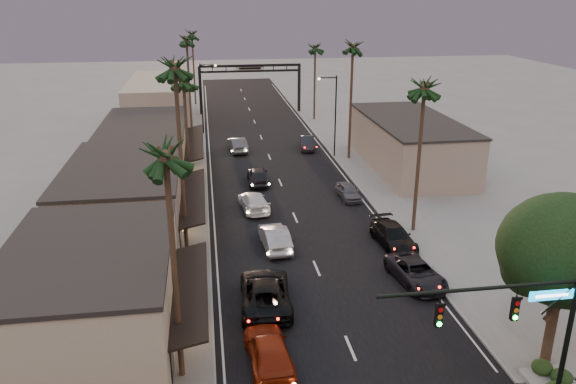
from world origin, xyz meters
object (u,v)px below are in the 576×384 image
object	(u,v)px
streetlight_left	(204,93)
oncoming_red	(269,351)
traffic_signal	(529,318)
palm_far	(192,32)
curbside_near	(416,272)
oncoming_pickup	(265,292)
arch	(250,76)
palm_la	(165,147)
palm_rb	(353,43)
curbside_black	(393,236)
oncoming_silver	(275,237)
corner_tree	(567,254)
palm_rc	(315,45)
streetlight_right	(333,110)
palm_ld	(186,37)
palm_lb	(174,62)
palm_lc	(183,77)
palm_ra	(425,82)

from	to	relation	value
streetlight_left	oncoming_red	distance (m)	49.07
traffic_signal	palm_far	xyz separation A→B (m)	(-13.99, 74.00, 6.36)
curbside_near	oncoming_pickup	bearing A→B (deg)	179.61
arch	palm_la	bearing A→B (deg)	-98.03
oncoming_pickup	arch	bearing A→B (deg)	-90.56
arch	palm_rb	distance (m)	28.24
palm_far	curbside_black	size ratio (longest dim) A/B	2.48
oncoming_silver	curbside_black	world-z (taller)	oncoming_silver
palm_la	oncoming_red	distance (m)	11.40
oncoming_pickup	curbside_black	xyz separation A→B (m)	(10.11, 6.78, -0.10)
curbside_near	curbside_black	distance (m)	5.51
palm_la	curbside_black	size ratio (longest dim) A/B	2.48
streetlight_left	oncoming_silver	world-z (taller)	streetlight_left
palm_far	curbside_near	xyz separation A→B (m)	(14.15, -61.82, -10.73)
palm_la	palm_rb	world-z (taller)	palm_rb
streetlight_left	oncoming_pickup	xyz separation A→B (m)	(3.01, -43.10, -4.46)
traffic_signal	corner_tree	bearing A→B (deg)	42.31
arch	palm_rc	xyz separation A→B (m)	(8.60, -6.00, 4.94)
curbside_near	curbside_black	bearing A→B (deg)	78.50
traffic_signal	streetlight_right	xyz separation A→B (m)	(1.23, 41.00, 0.25)
palm_rb	palm_far	size ratio (longest dim) A/B	1.08
corner_tree	palm_ld	bearing A→B (deg)	110.81
streetlight_right	palm_lb	world-z (taller)	palm_lb
corner_tree	palm_lc	world-z (taller)	palm_lc
palm_rb	palm_far	distance (m)	37.98
oncoming_silver	oncoming_red	bearing A→B (deg)	77.63
curbside_near	streetlight_right	bearing A→B (deg)	80.01
corner_tree	palm_la	world-z (taller)	palm_la
palm_ld	oncoming_silver	distance (m)	34.94
traffic_signal	palm_ld	world-z (taller)	palm_ld
traffic_signal	oncoming_silver	bearing A→B (deg)	113.33
streetlight_left	palm_far	xyz separation A→B (m)	(-1.38, 20.00, 6.11)
traffic_signal	arch	xyz separation A→B (m)	(-5.69, 66.00, 0.45)
palm_la	palm_far	xyz separation A→B (m)	(0.30, 69.00, 0.00)
palm_lb	oncoming_red	size ratio (longest dim) A/B	3.00
corner_tree	palm_la	xyz separation A→B (m)	(-18.08, 1.55, 5.46)
arch	palm_la	size ratio (longest dim) A/B	1.15
streetlight_right	streetlight_left	size ratio (longest dim) A/B	1.00
palm_far	curbside_near	bearing A→B (deg)	-77.11
oncoming_red	palm_rc	bearing A→B (deg)	-107.12
palm_ra	oncoming_red	world-z (taller)	palm_ra
palm_la	palm_ld	bearing A→B (deg)	90.00
palm_rc	oncoming_red	xyz separation A→B (m)	(-12.96, -54.80, -9.61)
traffic_signal	streetlight_right	world-z (taller)	streetlight_right
streetlight_right	palm_rc	size ratio (longest dim) A/B	0.74
oncoming_pickup	oncoming_silver	size ratio (longest dim) A/B	1.27
traffic_signal	oncoming_pickup	size ratio (longest dim) A/B	1.36
palm_ld	oncoming_pickup	bearing A→B (deg)	-83.32
streetlight_right	curbside_black	size ratio (longest dim) A/B	1.69
palm_lb	curbside_near	bearing A→B (deg)	-21.93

